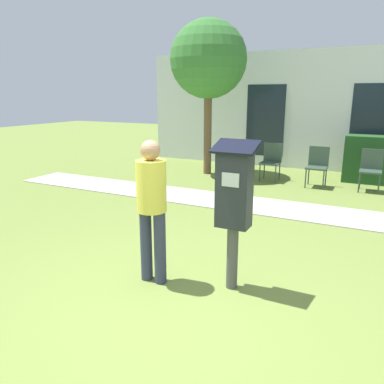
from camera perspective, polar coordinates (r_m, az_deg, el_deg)
name	(u,v)px	position (r m, az deg, el deg)	size (l,w,h in m)	color
ground_plane	(178,308)	(3.84, -2.12, -17.29)	(40.00, 40.00, 0.00)	olive
sidewalk	(275,208)	(7.05, 12.53, -2.35)	(12.00, 1.10, 0.02)	#B7B2A8
building_facade	(318,111)	(10.88, 18.61, 11.63)	(10.00, 0.26, 3.20)	silver
parking_meter	(234,197)	(3.84, 6.42, -0.75)	(0.44, 0.31, 1.59)	#4C4C4C
person_standing	(152,201)	(4.00, -6.15, -1.40)	(0.32, 0.32, 1.58)	#333851
outdoor_chair_left	(271,159)	(9.23, 12.00, 4.98)	(0.44, 0.44, 0.90)	#334738
outdoor_chair_middle	(318,163)	(8.89, 18.59, 4.17)	(0.44, 0.44, 0.90)	#334738
outdoor_chair_right	(371,167)	(8.90, 25.64, 3.50)	(0.44, 0.44, 0.90)	#334738
tree	(208,60)	(9.76, 2.51, 19.42)	(1.90, 1.90, 3.82)	brown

